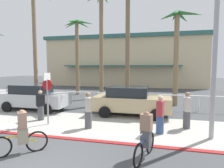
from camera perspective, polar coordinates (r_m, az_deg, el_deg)
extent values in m
plane|color=#424447|center=(15.32, 1.39, -5.69)|extent=(80.00, 80.00, 0.00)
cube|color=#ADAAA0|center=(9.88, -5.92, -11.71)|extent=(44.00, 4.00, 0.02)
cube|color=maroon|center=(8.12, -10.82, -15.51)|extent=(44.00, 0.24, 0.03)
cube|color=beige|center=(33.05, 4.58, 6.04)|extent=(23.02, 11.85, 6.88)
cube|color=#2D605B|center=(33.32, 4.63, 12.39)|extent=(23.62, 12.45, 0.50)
cube|color=#2D605B|center=(26.72, 2.40, 5.35)|extent=(16.12, 1.20, 0.16)
cylinder|color=white|center=(13.71, 0.07, -2.72)|extent=(20.49, 0.08, 0.08)
cylinder|color=white|center=(17.44, -26.34, -3.24)|extent=(0.08, 0.08, 1.00)
cylinder|color=white|center=(16.08, -20.10, -3.68)|extent=(0.08, 0.08, 1.00)
cylinder|color=white|center=(14.95, -12.80, -4.14)|extent=(0.08, 0.08, 1.00)
cylinder|color=white|center=(14.09, -4.45, -4.58)|extent=(0.08, 0.08, 1.00)
cylinder|color=white|center=(13.57, 4.76, -4.96)|extent=(0.08, 0.08, 1.00)
cylinder|color=white|center=(13.42, 14.45, -5.22)|extent=(0.08, 0.08, 1.00)
cylinder|color=white|center=(13.65, 24.09, -5.33)|extent=(0.08, 0.08, 1.00)
cylinder|color=gray|center=(10.10, -18.30, -5.21)|extent=(0.08, 0.08, 2.20)
cube|color=white|center=(9.96, -18.50, 2.06)|extent=(0.04, 0.56, 0.36)
cylinder|color=red|center=(9.98, -18.44, -0.23)|extent=(0.52, 0.03, 0.52)
cylinder|color=#9EA0A5|center=(8.53, 28.00, 10.50)|extent=(0.18, 0.18, 7.50)
cylinder|color=#846B4C|center=(19.80, -21.64, 10.26)|extent=(0.36, 0.36, 9.55)
cylinder|color=#846B4C|center=(20.31, -10.14, 7.40)|extent=(0.36, 0.36, 7.43)
cone|color=#387F3D|center=(20.42, -7.86, 17.38)|extent=(1.88, 0.32, 0.72)
cone|color=#387F3D|center=(21.09, -8.43, 16.82)|extent=(1.24, 1.44, 0.82)
cone|color=#387F3D|center=(21.36, -9.95, 16.66)|extent=(0.62, 1.42, 0.81)
cone|color=#387F3D|center=(21.46, -12.00, 16.58)|extent=(1.92, 1.15, 0.81)
cone|color=#387F3D|center=(20.73, -12.10, 16.92)|extent=(1.38, 0.89, 0.84)
cone|color=#387F3D|center=(20.21, -11.56, 17.60)|extent=(0.64, 1.53, 0.62)
cone|color=#387F3D|center=(20.02, -9.70, 17.58)|extent=(1.27, 1.48, 0.73)
cylinder|color=#846B4C|center=(17.82, -3.14, 10.91)|extent=(0.36, 0.36, 9.35)
cylinder|color=#756047|center=(15.78, 4.61, 12.41)|extent=(0.36, 0.36, 9.76)
cylinder|color=#846B4C|center=(14.93, 18.23, 6.70)|extent=(0.36, 0.36, 6.70)
cone|color=#2D6B33|center=(15.47, 21.90, 18.55)|extent=(1.76, 0.32, 0.60)
cone|color=#2D6B33|center=(15.89, 19.96, 17.83)|extent=(1.15, 1.33, 0.80)
cone|color=#2D6B33|center=(15.95, 17.85, 18.20)|extent=(0.61, 1.36, 0.61)
cone|color=#2D6B33|center=(15.62, 16.12, 18.50)|extent=(1.42, 0.91, 0.63)
cone|color=#2D6B33|center=(15.05, 16.36, 18.61)|extent=(1.40, 0.89, 0.83)
cone|color=#2D6B33|center=(14.72, 18.18, 19.22)|extent=(0.63, 1.47, 0.67)
cone|color=#2D6B33|center=(14.73, 21.06, 18.82)|extent=(1.41, 1.65, 0.82)
cube|color=#B2B7BC|center=(13.84, -21.58, -4.14)|extent=(4.40, 1.80, 0.80)
cube|color=#1E2328|center=(13.90, -22.51, -1.30)|extent=(2.29, 1.58, 0.56)
cylinder|color=black|center=(13.92, -14.61, -5.56)|extent=(0.66, 0.22, 0.66)
cylinder|color=black|center=(12.40, -18.57, -6.96)|extent=(0.66, 0.22, 0.66)
cylinder|color=black|center=(15.44, -23.89, -4.79)|extent=(0.66, 0.22, 0.66)
cylinder|color=black|center=(14.08, -28.37, -5.89)|extent=(0.66, 0.22, 0.66)
cube|color=tan|center=(11.51, 5.91, -5.61)|extent=(4.40, 1.80, 0.80)
cube|color=#1E2328|center=(11.44, 4.70, -2.22)|extent=(2.29, 1.58, 0.56)
cylinder|color=black|center=(12.37, 12.99, -6.85)|extent=(0.66, 0.22, 0.66)
cylinder|color=black|center=(10.61, 12.87, -8.83)|extent=(0.66, 0.22, 0.66)
cylinder|color=black|center=(12.71, 0.10, -6.41)|extent=(0.66, 0.22, 0.66)
cylinder|color=black|center=(11.00, -2.11, -8.21)|extent=(0.66, 0.22, 0.66)
torus|color=black|center=(7.31, -30.02, -15.84)|extent=(0.58, 0.52, 0.72)
torus|color=black|center=(7.34, -21.08, -15.41)|extent=(0.58, 0.52, 0.72)
cylinder|color=gold|center=(7.26, -23.83, -14.47)|extent=(0.55, 0.49, 0.35)
cylinder|color=gold|center=(7.21, -28.16, -13.61)|extent=(0.32, 0.29, 0.07)
cylinder|color=gold|center=(7.23, -24.63, -13.98)|extent=(0.05, 0.05, 0.44)
cylinder|color=silver|center=(7.13, -29.80, -11.68)|extent=(0.40, 0.36, 0.04)
cube|color=gray|center=(7.21, -24.64, -13.53)|extent=(0.43, 0.42, 0.52)
cube|color=#93705B|center=(7.07, -24.80, -9.53)|extent=(0.42, 0.43, 0.52)
sphere|color=brown|center=(7.02, -24.87, -7.71)|extent=(0.22, 0.22, 0.22)
torus|color=black|center=(5.96, 7.68, -20.03)|extent=(0.25, 0.71, 0.72)
torus|color=black|center=(6.92, 11.11, -16.43)|extent=(0.25, 0.71, 0.72)
cylinder|color=#2851A8|center=(6.57, 10.20, -16.21)|extent=(0.23, 0.68, 0.35)
cylinder|color=#2851A8|center=(6.05, 8.57, -16.65)|extent=(0.15, 0.38, 0.07)
cylinder|color=#2851A8|center=(6.46, 9.94, -15.92)|extent=(0.05, 0.05, 0.44)
cylinder|color=silver|center=(5.79, 7.93, -14.90)|extent=(0.17, 0.49, 0.04)
cube|color=#4C4C51|center=(6.44, 9.94, -15.42)|extent=(0.35, 0.38, 0.52)
cube|color=#93705B|center=(6.27, 10.02, -10.97)|extent=(0.40, 0.34, 0.52)
sphere|color=brown|center=(6.21, 10.05, -8.93)|extent=(0.22, 0.22, 0.22)
cylinder|color=#4C4C51|center=(11.19, -20.10, -8.00)|extent=(0.45, 0.45, 0.77)
cube|color=black|center=(11.06, -20.20, -4.54)|extent=(0.45, 0.48, 0.60)
sphere|color=#D6A884|center=(10.99, -20.27, -2.31)|extent=(0.21, 0.21, 0.21)
cylinder|color=#4C4C51|center=(9.76, 21.00, -9.78)|extent=(0.36, 0.36, 0.82)
cube|color=#B7B2A8|center=(9.60, 21.13, -5.57)|extent=(0.31, 0.43, 0.63)
sphere|color=#9E7556|center=(9.53, 21.22, -2.85)|extent=(0.23, 0.23, 0.23)
cylinder|color=#384C7A|center=(8.69, 13.84, -11.52)|extent=(0.38, 0.38, 0.80)
cube|color=#A33338|center=(8.51, 13.94, -6.96)|extent=(0.34, 0.45, 0.61)
sphere|color=beige|center=(8.43, 14.01, -3.99)|extent=(0.22, 0.22, 0.22)
cylinder|color=#4C4C51|center=(9.21, -6.95, -10.39)|extent=(0.41, 0.41, 0.81)
cube|color=#B7B2A8|center=(9.05, -7.00, -5.98)|extent=(0.38, 0.47, 0.63)
sphere|color=#9E7556|center=(8.97, -7.03, -3.12)|extent=(0.22, 0.22, 0.22)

